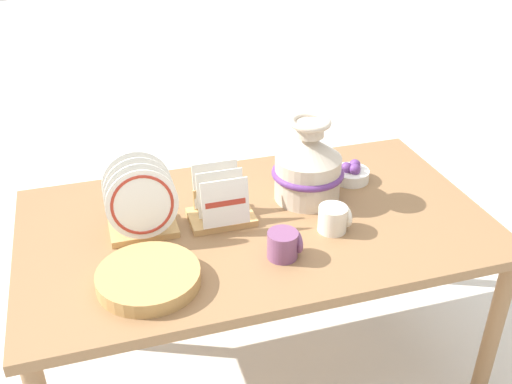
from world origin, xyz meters
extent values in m
plane|color=silver|center=(0.00, 0.00, 0.00)|extent=(14.00, 14.00, 0.00)
cube|color=olive|center=(0.00, 0.00, 0.67)|extent=(1.53, 0.87, 0.03)
cylinder|color=olive|center=(0.71, -0.39, 0.32)|extent=(0.06, 0.06, 0.65)
cylinder|color=olive|center=(-0.71, 0.39, 0.32)|extent=(0.06, 0.06, 0.65)
cylinder|color=olive|center=(0.71, 0.39, 0.32)|extent=(0.06, 0.06, 0.65)
cylinder|color=beige|center=(0.22, 0.09, 0.76)|extent=(0.23, 0.23, 0.16)
cone|color=beige|center=(0.22, 0.09, 0.88)|extent=(0.23, 0.23, 0.08)
cylinder|color=beige|center=(0.22, 0.09, 0.95)|extent=(0.10, 0.10, 0.05)
torus|color=beige|center=(0.22, 0.09, 0.97)|extent=(0.14, 0.14, 0.02)
torus|color=#60337A|center=(0.22, 0.09, 0.78)|extent=(0.25, 0.25, 0.02)
cube|color=tan|center=(-0.36, 0.05, 0.70)|extent=(0.21, 0.15, 0.02)
cylinder|color=tan|center=(-0.44, 0.11, 0.74)|extent=(0.01, 0.01, 0.07)
cylinder|color=tan|center=(-0.29, 0.11, 0.74)|extent=(0.01, 0.01, 0.07)
cylinder|color=white|center=(-0.36, -0.02, 0.82)|extent=(0.22, 0.05, 0.22)
torus|color=#B23323|center=(-0.36, -0.02, 0.82)|extent=(0.19, 0.04, 0.19)
cylinder|color=white|center=(-0.36, 0.03, 0.82)|extent=(0.22, 0.05, 0.22)
cylinder|color=white|center=(-0.36, 0.07, 0.82)|extent=(0.22, 0.05, 0.22)
cylinder|color=white|center=(-0.36, 0.11, 0.82)|extent=(0.22, 0.05, 0.22)
cube|color=tan|center=(-0.11, 0.04, 0.70)|extent=(0.21, 0.15, 0.02)
cylinder|color=tan|center=(-0.18, 0.10, 0.74)|extent=(0.01, 0.01, 0.07)
cylinder|color=tan|center=(-0.03, 0.10, 0.74)|extent=(0.01, 0.01, 0.07)
cube|color=white|center=(-0.11, -0.02, 0.79)|extent=(0.15, 0.03, 0.15)
cube|color=white|center=(-0.11, 0.04, 0.79)|extent=(0.15, 0.03, 0.15)
cube|color=white|center=(-0.11, 0.10, 0.79)|extent=(0.15, 0.03, 0.15)
cube|color=#B23323|center=(-0.11, -0.03, 0.79)|extent=(0.13, 0.01, 0.02)
cylinder|color=tan|center=(-0.39, -0.23, 0.69)|extent=(0.29, 0.29, 0.01)
cylinder|color=tan|center=(-0.39, -0.23, 0.70)|extent=(0.29, 0.29, 0.01)
cylinder|color=tan|center=(-0.39, -0.23, 0.71)|extent=(0.29, 0.29, 0.01)
cylinder|color=tan|center=(-0.39, -0.23, 0.72)|extent=(0.29, 0.29, 0.01)
cylinder|color=tan|center=(-0.39, -0.23, 0.72)|extent=(0.29, 0.29, 0.01)
cylinder|color=silver|center=(0.22, -0.12, 0.73)|extent=(0.09, 0.09, 0.09)
torus|color=silver|center=(0.26, -0.12, 0.73)|extent=(0.02, 0.07, 0.07)
cylinder|color=#7A4770|center=(0.02, -0.21, 0.73)|extent=(0.09, 0.09, 0.09)
torus|color=#7A4770|center=(0.06, -0.21, 0.73)|extent=(0.02, 0.07, 0.07)
cylinder|color=white|center=(0.42, 0.16, 0.71)|extent=(0.13, 0.13, 0.04)
sphere|color=#60337A|center=(0.40, 0.16, 0.74)|extent=(0.04, 0.04, 0.04)
sphere|color=#60337A|center=(0.43, 0.17, 0.74)|extent=(0.04, 0.04, 0.04)
sphere|color=#60337A|center=(0.42, 0.14, 0.74)|extent=(0.04, 0.04, 0.04)
camera|label=1|loc=(-0.48, -1.59, 1.76)|focal=42.00mm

